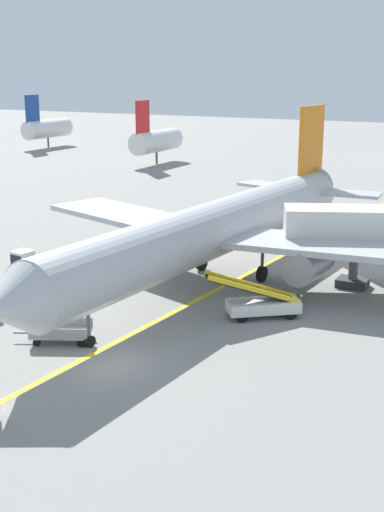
# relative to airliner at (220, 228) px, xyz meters

# --- Properties ---
(ground_plane) EXTENTS (300.00, 300.00, 0.00)m
(ground_plane) POSITION_rel_airliner_xyz_m (0.54, -13.24, -3.42)
(ground_plane) COLOR gray
(taxi_line_yellow) EXTENTS (7.77, 79.68, 0.01)m
(taxi_line_yellow) POSITION_rel_airliner_xyz_m (-0.05, -8.24, -3.41)
(taxi_line_yellow) COLOR yellow
(taxi_line_yellow) RESTS_ON ground
(airliner) EXTENTS (28.49, 35.34, 10.10)m
(airliner) POSITION_rel_airliner_xyz_m (0.00, 0.00, 0.00)
(airliner) COLOR #B2B5BA
(airliner) RESTS_ON ground
(baggage_tug_near_wing) EXTENTS (1.60, 2.55, 2.10)m
(baggage_tug_near_wing) POSITION_rel_airliner_xyz_m (-10.29, -5.74, -2.49)
(baggage_tug_near_wing) COLOR silver
(baggage_tug_near_wing) RESTS_ON ground
(belt_loader_forward_hold) EXTENTS (4.73, 4.03, 2.59)m
(belt_loader_forward_hold) POSITION_rel_airliner_xyz_m (4.59, -4.53, -2.64)
(belt_loader_forward_hold) COLOR silver
(belt_loader_forward_hold) RESTS_ON ground
(baggage_cart_loaded) EXTENTS (3.73, 2.62, 0.94)m
(baggage_cart_loaded) POSITION_rel_airliner_xyz_m (-2.69, -12.10, -2.95)
(baggage_cart_loaded) COLOR #A5A5A8
(baggage_cart_loaded) RESTS_ON ground
(ground_crew_marshaller) EXTENTS (0.36, 0.24, 1.70)m
(ground_crew_marshaller) POSITION_rel_airliner_xyz_m (-6.81, -8.05, -2.51)
(ground_crew_marshaller) COLOR #26262D
(ground_crew_marshaller) RESTS_ON ground
(safety_cone_nose_right) EXTENTS (0.36, 0.36, 0.44)m
(safety_cone_nose_right) POSITION_rel_airliner_xyz_m (-3.80, 4.27, -3.20)
(safety_cone_nose_right) COLOR orange
(safety_cone_nose_right) RESTS_ON ground
(safety_cone_wingtip_left) EXTENTS (0.36, 0.36, 0.44)m
(safety_cone_wingtip_left) POSITION_rel_airliner_xyz_m (-12.56, 1.93, -3.20)
(safety_cone_wingtip_left) COLOR orange
(safety_cone_wingtip_left) RESTS_ON ground
(safety_cone_wingtip_right) EXTENTS (0.36, 0.36, 0.44)m
(safety_cone_wingtip_right) POSITION_rel_airliner_xyz_m (-9.38, -2.93, -3.20)
(safety_cone_wingtip_right) COLOR orange
(safety_cone_wingtip_right) RESTS_ON ground
(distant_aircraft_far_left) EXTENTS (3.00, 10.10, 8.80)m
(distant_aircraft_far_left) POSITION_rel_airliner_xyz_m (-57.81, 54.00, -0.20)
(distant_aircraft_far_left) COLOR silver
(distant_aircraft_far_left) RESTS_ON ground
(distant_aircraft_mid_left) EXTENTS (3.00, 10.10, 8.80)m
(distant_aircraft_mid_left) POSITION_rel_airliner_xyz_m (-30.97, 44.76, -0.20)
(distant_aircraft_mid_left) COLOR silver
(distant_aircraft_mid_left) RESTS_ON ground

